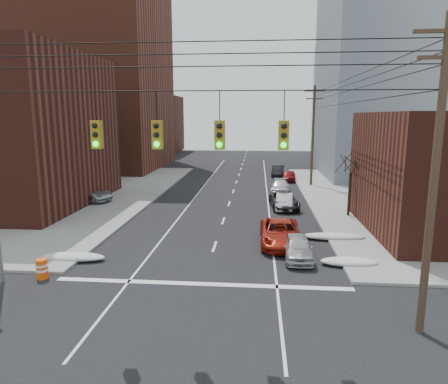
% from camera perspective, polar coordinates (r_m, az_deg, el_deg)
% --- Properties ---
extents(ground, '(160.00, 160.00, 0.00)m').
position_cam_1_polar(ground, '(13.61, -7.40, -24.00)').
color(ground, black).
rests_on(ground, ground).
extents(building_brick_tall, '(24.00, 20.00, 30.00)m').
position_cam_1_polar(building_brick_tall, '(65.01, -20.09, 16.58)').
color(building_brick_tall, brown).
rests_on(building_brick_tall, ground).
extents(building_brick_far, '(22.00, 18.00, 12.00)m').
position_cam_1_polar(building_brick_far, '(89.59, -13.85, 9.38)').
color(building_brick_far, '#4C1E16').
rests_on(building_brick_far, ground).
extents(building_office, '(22.00, 20.00, 25.00)m').
position_cam_1_polar(building_office, '(58.44, 25.20, 14.48)').
color(building_office, gray).
rests_on(building_office, ground).
extents(building_glass, '(20.00, 18.00, 22.00)m').
position_cam_1_polar(building_glass, '(83.76, 20.25, 12.38)').
color(building_glass, gray).
rests_on(building_glass, ground).
extents(utility_pole_right, '(2.20, 0.28, 11.00)m').
position_cam_1_polar(utility_pole_right, '(15.25, 27.87, 2.14)').
color(utility_pole_right, '#473323').
rests_on(utility_pole_right, ground).
extents(utility_pole_far, '(2.20, 0.28, 11.00)m').
position_cam_1_polar(utility_pole_far, '(45.33, 12.59, 8.07)').
color(utility_pole_far, '#473323').
rests_on(utility_pole_far, ground).
extents(traffic_signals, '(17.00, 0.42, 2.02)m').
position_cam_1_polar(traffic_signals, '(14.09, -5.15, 8.39)').
color(traffic_signals, black).
rests_on(traffic_signals, ground).
extents(bare_tree, '(2.09, 2.20, 4.93)m').
position_cam_1_polar(bare_tree, '(32.15, 17.49, 0.58)').
color(bare_tree, black).
rests_on(bare_tree, ground).
extents(snow_nw, '(3.50, 1.08, 0.42)m').
position_cam_1_polar(snow_nw, '(23.49, -20.69, -8.64)').
color(snow_nw, silver).
rests_on(snow_nw, ground).
extents(snow_ne, '(3.00, 1.08, 0.42)m').
position_cam_1_polar(snow_ne, '(22.28, 17.44, -9.49)').
color(snow_ne, silver).
rests_on(snow_ne, ground).
extents(snow_east_far, '(4.00, 1.08, 0.42)m').
position_cam_1_polar(snow_east_far, '(26.46, 15.36, -6.15)').
color(snow_east_far, silver).
rests_on(snow_east_far, ground).
extents(red_pickup, '(2.46, 5.29, 1.47)m').
position_cam_1_polar(red_pickup, '(24.72, 8.08, -5.79)').
color(red_pickup, '#9A1B0E').
rests_on(red_pickup, ground).
extents(parked_car_a, '(1.56, 3.85, 1.31)m').
position_cam_1_polar(parked_car_a, '(22.50, 10.51, -7.76)').
color(parked_car_a, '#B3B4B9').
rests_on(parked_car_a, ground).
extents(parked_car_b, '(1.66, 3.99, 1.28)m').
position_cam_1_polar(parked_car_b, '(34.05, 8.61, -1.36)').
color(parked_car_b, silver).
rests_on(parked_car_b, ground).
extents(parked_car_c, '(2.59, 4.87, 1.30)m').
position_cam_1_polar(parked_car_c, '(34.25, 8.59, -1.27)').
color(parked_car_c, black).
rests_on(parked_car_c, ground).
extents(parked_car_d, '(2.10, 4.43, 1.25)m').
position_cam_1_polar(parked_car_d, '(41.33, 8.03, 0.77)').
color(parked_car_d, silver).
rests_on(parked_car_d, ground).
extents(parked_car_e, '(1.95, 3.93, 1.29)m').
position_cam_1_polar(parked_car_e, '(48.86, 9.27, 2.30)').
color(parked_car_e, maroon).
rests_on(parked_car_e, ground).
extents(parked_car_f, '(1.87, 4.47, 1.44)m').
position_cam_1_polar(parked_car_f, '(52.77, 7.71, 3.05)').
color(parked_car_f, black).
rests_on(parked_car_f, ground).
extents(lot_car_a, '(4.18, 2.28, 1.31)m').
position_cam_1_polar(lot_car_a, '(40.56, -19.75, 0.31)').
color(lot_car_a, white).
rests_on(lot_car_a, sidewalk_nw).
extents(lot_car_b, '(5.36, 3.82, 1.36)m').
position_cam_1_polar(lot_car_b, '(38.18, -18.87, -0.22)').
color(lot_car_b, '#9F9EA3').
rests_on(lot_car_b, sidewalk_nw).
extents(lot_car_d, '(4.22, 3.07, 1.33)m').
position_cam_1_polar(lot_car_d, '(41.34, -26.87, -0.02)').
color(lot_car_d, '#BBBAC0').
rests_on(lot_car_d, sidewalk_nw).
extents(construction_barrel, '(0.56, 0.56, 0.97)m').
position_cam_1_polar(construction_barrel, '(21.49, -24.56, -9.93)').
color(construction_barrel, '#F5520C').
rests_on(construction_barrel, ground).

